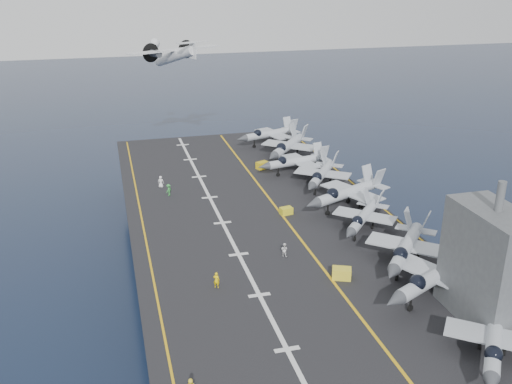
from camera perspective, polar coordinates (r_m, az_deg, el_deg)
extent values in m
plane|color=#142135|center=(87.25, 0.68, -8.91)|extent=(500.00, 500.00, 0.00)
cube|color=#56595E|center=(84.84, 0.70, -5.99)|extent=(36.00, 90.00, 10.00)
cube|color=black|center=(82.58, 0.71, -2.79)|extent=(38.00, 92.00, 0.40)
cube|color=gold|center=(83.28, 2.71, -2.43)|extent=(0.35, 90.00, 0.02)
cube|color=silver|center=(81.22, -3.37, -3.08)|extent=(0.50, 90.00, 0.02)
cube|color=gold|center=(80.01, -11.12, -3.87)|extent=(0.25, 90.00, 0.02)
cube|color=gold|center=(88.89, 12.28, -1.34)|extent=(0.25, 90.00, 0.02)
imported|color=yellow|center=(65.05, -3.98, -8.77)|extent=(1.40, 1.24, 1.95)
imported|color=green|center=(91.54, -8.73, 0.22)|extent=(1.29, 1.37, 1.90)
imported|color=white|center=(95.15, -9.50, 1.02)|extent=(1.38, 1.15, 1.97)
imported|color=white|center=(71.69, 2.85, -5.78)|extent=(1.30, 1.26, 1.81)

